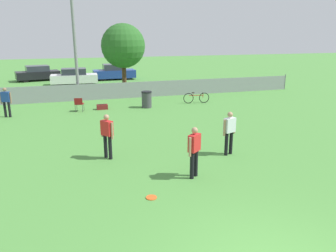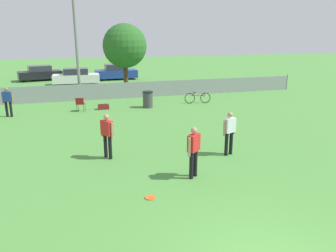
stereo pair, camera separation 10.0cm
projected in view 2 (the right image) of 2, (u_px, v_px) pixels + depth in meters
fence_backline at (121, 91)px, 22.57m from camera, size 26.72×0.07×1.21m
light_pole at (75, 28)px, 21.19m from camera, size 0.90×0.36×7.92m
tree_near_pole at (125, 46)px, 23.80m from camera, size 3.20×3.20×5.08m
player_defender_red at (107, 133)px, 11.54m from camera, size 0.43×0.50×1.62m
player_receiver_white at (229, 130)px, 11.87m from camera, size 0.57×0.35×1.62m
player_thrower_red at (194, 149)px, 9.96m from camera, size 0.48×0.45×1.62m
spectator_in_blue at (8, 100)px, 17.43m from camera, size 0.56×0.31×1.59m
frisbee_disc at (150, 197)px, 8.92m from camera, size 0.30×0.30×0.03m
folding_chair_sideline at (80, 103)px, 18.76m from camera, size 0.55×0.56×0.81m
bicycle_sideline at (198, 98)px, 21.06m from camera, size 1.69×0.44×0.72m
trash_bin at (148, 99)px, 19.78m from camera, size 0.62×0.62×0.99m
gear_bag_sideline at (103, 107)px, 19.43m from camera, size 0.63×0.35×0.31m
parked_car_dark at (40, 73)px, 31.36m from camera, size 4.18×2.50×1.41m
parked_car_white at (76, 77)px, 28.74m from camera, size 4.00×1.79×1.43m
parked_car_blue at (116, 72)px, 32.10m from camera, size 4.01×1.86×1.49m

